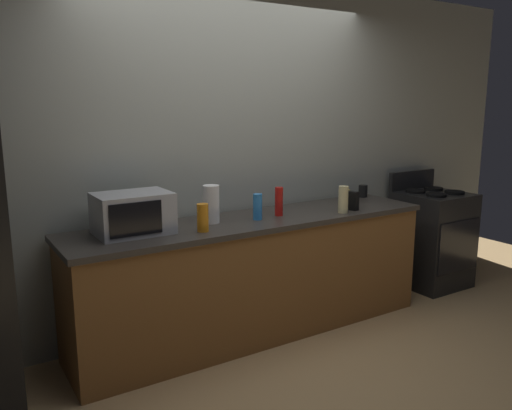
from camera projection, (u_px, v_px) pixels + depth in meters
The scene contains 13 objects.
ground_plane at pixel (286, 352), 3.66m from camera, with size 8.00×8.00×0.00m, color tan.
back_wall at pixel (228, 153), 4.07m from camera, with size 6.40×0.10×2.70m, color #9EA399.
counter_run at pixel (256, 276), 3.91m from camera, with size 2.84×0.64×0.90m.
stove_range at pixel (432, 238), 4.95m from camera, with size 0.60×0.61×1.08m.
microwave at pixel (133, 213), 3.35m from camera, with size 0.48×0.35×0.27m.
paper_towel_roll at pixel (211, 204), 3.65m from camera, with size 0.12×0.12×0.27m, color white.
cordless_phone at pixel (352, 201), 4.10m from camera, with size 0.05×0.11×0.15m, color black.
bottle_hot_sauce at pixel (279, 201), 3.89m from camera, with size 0.06×0.06×0.22m, color red.
bottle_dish_soap at pixel (203, 218), 3.41m from camera, with size 0.08×0.08×0.19m, color orange.
bottle_spray_cleaner at pixel (258, 207), 3.76m from camera, with size 0.07×0.07×0.19m, color #338CE5.
bottle_hand_soap at pixel (343, 199), 3.99m from camera, with size 0.08×0.08×0.21m, color beige.
mug_black at pixel (363, 191), 4.65m from camera, with size 0.08×0.08×0.11m, color black.
mug_yellow at pixel (345, 196), 4.44m from camera, with size 0.10×0.10×0.10m, color yellow.
Camera 1 is at (-1.99, -2.75, 1.75)m, focal length 36.19 mm.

